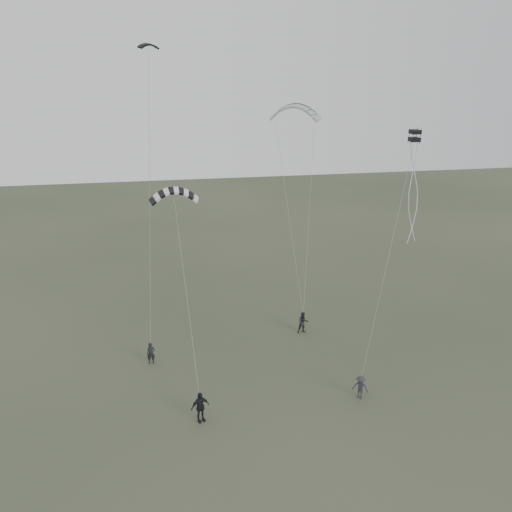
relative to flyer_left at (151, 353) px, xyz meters
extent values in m
plane|color=#363D2A|center=(6.80, -5.05, -0.77)|extent=(140.00, 140.00, 0.00)
imported|color=black|center=(0.00, 0.00, 0.00)|extent=(0.57, 0.38, 1.53)
imported|color=#222227|center=(11.36, 2.21, 0.08)|extent=(0.84, 0.67, 1.70)
imported|color=black|center=(2.75, -6.73, 0.16)|extent=(1.18, 0.80, 1.86)
imported|color=#2D2C31|center=(12.47, -6.41, -0.01)|extent=(1.13, 1.03, 1.52)
camera|label=1|loc=(1.34, -30.45, 17.69)|focal=35.00mm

